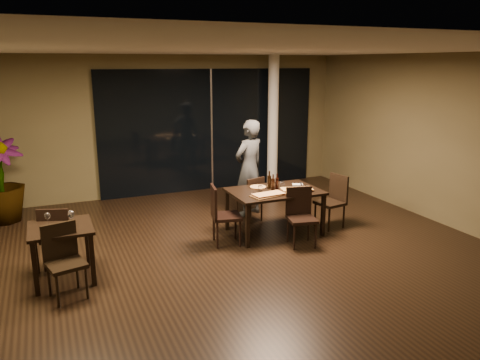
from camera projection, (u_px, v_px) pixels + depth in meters
name	position (u px, v px, depth m)	size (l,w,h in m)	color
ground	(238.00, 259.00, 6.93)	(8.00, 8.00, 0.00)	black
wall_back	(166.00, 125.00, 10.18)	(8.00, 0.10, 3.00)	brown
wall_right	(453.00, 142.00, 8.10)	(0.10, 8.00, 3.00)	brown
ceiling	(238.00, 48.00, 6.19)	(8.00, 8.00, 0.04)	silver
window_panel	(211.00, 130.00, 10.51)	(5.00, 0.06, 2.70)	black
column	(273.00, 122.00, 10.73)	(0.24, 0.24, 3.00)	silver
main_table	(275.00, 195.00, 7.86)	(1.50, 1.00, 0.75)	black
side_table	(61.00, 236.00, 6.14)	(0.80, 0.80, 0.75)	black
chair_main_far	(252.00, 197.00, 8.46)	(0.48, 0.48, 0.84)	black
chair_main_near	(300.00, 213.00, 7.42)	(0.50, 0.50, 0.91)	black
chair_main_left	(221.00, 212.00, 7.39)	(0.52, 0.52, 0.96)	black
chair_main_right	(334.00, 198.00, 8.22)	(0.50, 0.50, 0.93)	black
chair_side_far	(57.00, 234.00, 6.50)	(0.53, 0.53, 0.91)	black
chair_side_near	(63.00, 257.00, 5.75)	(0.52, 0.52, 0.92)	black
diner	(249.00, 168.00, 8.78)	(0.61, 0.41, 1.81)	#2E3133
pizza_board_left	(269.00, 195.00, 7.52)	(0.57, 0.29, 0.01)	#422B15
pizza_board_right	(297.00, 190.00, 7.81)	(0.52, 0.26, 0.01)	#4A2C17
oblong_pizza_left	(269.00, 194.00, 7.51)	(0.49, 0.23, 0.02)	maroon
oblong_pizza_right	(297.00, 189.00, 7.81)	(0.50, 0.24, 0.02)	maroon
round_pizza	(258.00, 187.00, 8.00)	(0.27, 0.27, 0.01)	red
bottle_a	(273.00, 182.00, 7.81)	(0.06, 0.06, 0.27)	black
bottle_b	(277.00, 182.00, 7.88)	(0.06, 0.06, 0.26)	black
bottle_c	(269.00, 180.00, 7.92)	(0.07, 0.07, 0.30)	black
tumbler_left	(260.00, 188.00, 7.79)	(0.07, 0.07, 0.09)	white
tumbler_right	(282.00, 184.00, 8.05)	(0.07, 0.07, 0.09)	white
napkin_near	(304.00, 188.00, 7.95)	(0.18, 0.10, 0.01)	white
napkin_far	(298.00, 184.00, 8.18)	(0.18, 0.10, 0.01)	white
wine_glass_a	(48.00, 220.00, 6.11)	(0.08, 0.08, 0.17)	white
wine_glass_b	(71.00, 218.00, 6.13)	(0.09, 0.09, 0.19)	white
side_napkin	(68.00, 231.00, 5.92)	(0.18, 0.11, 0.01)	white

